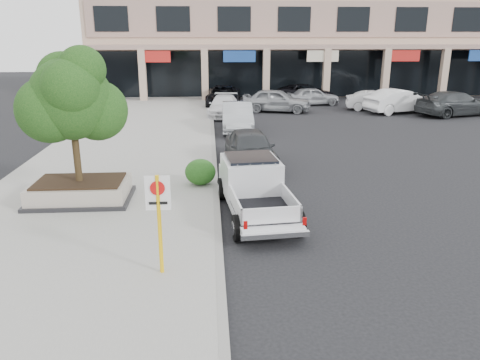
# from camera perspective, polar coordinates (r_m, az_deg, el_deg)

# --- Properties ---
(ground) EXTENTS (120.00, 120.00, 0.00)m
(ground) POSITION_cam_1_polar(r_m,az_deg,el_deg) (13.03, 4.19, -6.80)
(ground) COLOR black
(ground) RESTS_ON ground
(sidewalk) EXTENTS (8.00, 52.00, 0.15)m
(sidewalk) POSITION_cam_1_polar(r_m,az_deg,el_deg) (18.91, -15.15, 0.64)
(sidewalk) COLOR gray
(sidewalk) RESTS_ON ground
(curb) EXTENTS (0.20, 52.00, 0.15)m
(curb) POSITION_cam_1_polar(r_m,az_deg,el_deg) (18.53, -3.09, 0.90)
(curb) COLOR gray
(curb) RESTS_ON ground
(strip_mall) EXTENTS (40.55, 12.43, 9.50)m
(strip_mall) POSITION_cam_1_polar(r_m,az_deg,el_deg) (46.72, 8.56, 16.51)
(strip_mall) COLOR tan
(strip_mall) RESTS_ON ground
(planter) EXTENTS (3.20, 2.20, 0.68)m
(planter) POSITION_cam_1_polar(r_m,az_deg,el_deg) (15.99, -18.86, -1.24)
(planter) COLOR black
(planter) RESTS_ON sidewalk
(planter_tree) EXTENTS (2.90, 2.55, 4.00)m
(planter_tree) POSITION_cam_1_polar(r_m,az_deg,el_deg) (15.47, -19.31, 9.32)
(planter_tree) COLOR #2E2312
(planter_tree) RESTS_ON planter
(no_parking_sign) EXTENTS (0.55, 0.09, 2.30)m
(no_parking_sign) POSITION_cam_1_polar(r_m,az_deg,el_deg) (10.37, -9.87, -3.76)
(no_parking_sign) COLOR yellow
(no_parking_sign) RESTS_ON sidewalk
(hedge) EXTENTS (1.10, 0.99, 0.93)m
(hedge) POSITION_cam_1_polar(r_m,az_deg,el_deg) (16.74, -4.86, 0.98)
(hedge) COLOR #1C4413
(hedge) RESTS_ON sidewalk
(pickup_truck) EXTENTS (2.42, 5.35, 1.63)m
(pickup_truck) POSITION_cam_1_polar(r_m,az_deg,el_deg) (14.15, 2.00, -1.22)
(pickup_truck) COLOR silver
(pickup_truck) RESTS_ON ground
(curb_car_a) EXTENTS (2.23, 4.66, 1.54)m
(curb_car_a) POSITION_cam_1_polar(r_m,az_deg,el_deg) (19.56, 1.31, 3.91)
(curb_car_a) COLOR #303235
(curb_car_a) RESTS_ON ground
(curb_car_b) EXTENTS (1.81, 4.88, 1.59)m
(curb_car_b) POSITION_cam_1_polar(r_m,az_deg,el_deg) (26.93, -0.34, 7.71)
(curb_car_b) COLOR #ABAFB3
(curb_car_b) RESTS_ON ground
(curb_car_c) EXTENTS (2.43, 4.88, 1.36)m
(curb_car_c) POSITION_cam_1_polar(r_m,az_deg,el_deg) (31.91, -1.99, 9.02)
(curb_car_c) COLOR white
(curb_car_c) RESTS_ON ground
(curb_car_d) EXTENTS (2.94, 5.70, 1.54)m
(curb_car_d) POSITION_cam_1_polar(r_m,az_deg,el_deg) (36.55, -2.01, 10.23)
(curb_car_d) COLOR black
(curb_car_d) RESTS_ON ground
(lot_car_a) EXTENTS (5.14, 3.08, 1.64)m
(lot_car_a) POSITION_cam_1_polar(r_m,az_deg,el_deg) (33.72, 4.46, 9.67)
(lot_car_a) COLOR #989BA0
(lot_car_a) RESTS_ON ground
(lot_car_b) EXTENTS (4.35, 2.30, 1.36)m
(lot_car_b) POSITION_cam_1_polar(r_m,az_deg,el_deg) (35.72, 16.16, 9.25)
(lot_car_b) COLOR silver
(lot_car_b) RESTS_ON ground
(lot_car_c) EXTENTS (6.04, 3.77, 1.63)m
(lot_car_c) POSITION_cam_1_polar(r_m,az_deg,el_deg) (35.21, 24.76, 8.47)
(lot_car_c) COLOR #2D3032
(lot_car_c) RESTS_ON ground
(lot_car_d) EXTENTS (5.20, 3.50, 1.32)m
(lot_car_d) POSITION_cam_1_polar(r_m,az_deg,el_deg) (40.22, 8.02, 10.58)
(lot_car_d) COLOR black
(lot_car_d) RESTS_ON ground
(lot_car_e) EXTENTS (4.19, 2.03, 1.38)m
(lot_car_e) POSITION_cam_1_polar(r_m,az_deg,el_deg) (37.38, 8.91, 10.07)
(lot_car_e) COLOR #A1A4A9
(lot_car_e) RESTS_ON ground
(lot_car_f) EXTENTS (5.30, 3.21, 1.65)m
(lot_car_f) POSITION_cam_1_polar(r_m,az_deg,el_deg) (35.01, 18.87, 9.09)
(lot_car_f) COLOR white
(lot_car_f) RESTS_ON ground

